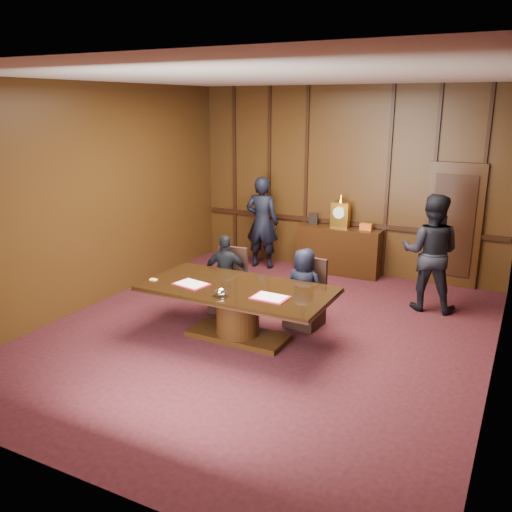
{
  "coord_description": "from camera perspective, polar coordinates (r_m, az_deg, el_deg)",
  "views": [
    {
      "loc": [
        3.17,
        -6.38,
        3.18
      ],
      "look_at": [
        -0.26,
        0.3,
        1.05
      ],
      "focal_mm": 38.0,
      "sensor_mm": 36.0,
      "label": 1
    }
  ],
  "objects": [
    {
      "name": "folder_left",
      "position": [
        7.54,
        -6.82,
        -2.95
      ],
      "size": [
        0.51,
        0.41,
        0.02
      ],
      "rotation": [
        0.0,
        0.0,
        -0.18
      ],
      "color": "maroon",
      "rests_on": "conference_table"
    },
    {
      "name": "witness_right",
      "position": [
        8.87,
        17.89,
        0.33
      ],
      "size": [
        0.94,
        0.76,
        1.85
      ],
      "primitive_type": "imported",
      "rotation": [
        0.0,
        0.0,
        3.2
      ],
      "color": "black",
      "rests_on": "ground"
    },
    {
      "name": "notepad",
      "position": [
        7.81,
        -10.74,
        -2.45
      ],
      "size": [
        0.1,
        0.07,
        0.01
      ],
      "primitive_type": "cube",
      "rotation": [
        0.0,
        0.0,
        0.01
      ],
      "color": "#E3C86F",
      "rests_on": "conference_table"
    },
    {
      "name": "folder_right",
      "position": [
        6.98,
        1.5,
        -4.38
      ],
      "size": [
        0.47,
        0.34,
        0.02
      ],
      "rotation": [
        0.0,
        0.0,
        -0.03
      ],
      "color": "maroon",
      "rests_on": "conference_table"
    },
    {
      "name": "conference_table",
      "position": [
        7.48,
        -1.94,
        -5.07
      ],
      "size": [
        2.62,
        1.32,
        0.76
      ],
      "color": "black",
      "rests_on": "ground"
    },
    {
      "name": "inkstand",
      "position": [
        7.01,
        -3.76,
        -3.91
      ],
      "size": [
        0.2,
        0.14,
        0.12
      ],
      "color": "white",
      "rests_on": "conference_table"
    },
    {
      "name": "chair_right",
      "position": [
        8.04,
        5.22,
        -5.28
      ],
      "size": [
        0.52,
        0.52,
        0.99
      ],
      "rotation": [
        0.0,
        0.0,
        -0.09
      ],
      "color": "black",
      "rests_on": "ground"
    },
    {
      "name": "chair_left",
      "position": [
        8.58,
        -2.89,
        -3.85
      ],
      "size": [
        0.52,
        0.52,
        0.99
      ],
      "rotation": [
        0.0,
        0.0,
        0.09
      ],
      "color": "black",
      "rests_on": "ground"
    },
    {
      "name": "room",
      "position": [
        7.36,
        1.72,
        4.42
      ],
      "size": [
        7.0,
        7.04,
        3.5
      ],
      "color": "black",
      "rests_on": "ground"
    },
    {
      "name": "signatory_right",
      "position": [
        7.87,
        5.05,
        -3.41
      ],
      "size": [
        0.6,
        0.41,
        1.19
      ],
      "primitive_type": "imported",
      "rotation": [
        0.0,
        0.0,
        3.09
      ],
      "color": "black",
      "rests_on": "ground"
    },
    {
      "name": "witness_left",
      "position": [
        10.67,
        0.65,
        3.55
      ],
      "size": [
        0.7,
        0.5,
        1.81
      ],
      "primitive_type": "imported",
      "rotation": [
        0.0,
        0.0,
        3.24
      ],
      "color": "black",
      "rests_on": "ground"
    },
    {
      "name": "signatory_left",
      "position": [
        8.41,
        -3.17,
        -1.92
      ],
      "size": [
        0.78,
        0.53,
        1.24
      ],
      "primitive_type": "imported",
      "rotation": [
        0.0,
        0.0,
        3.49
      ],
      "color": "black",
      "rests_on": "ground"
    },
    {
      "name": "sideboard",
      "position": [
        10.5,
        8.73,
        0.79
      ],
      "size": [
        1.6,
        0.45,
        1.54
      ],
      "color": "black",
      "rests_on": "ground"
    }
  ]
}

